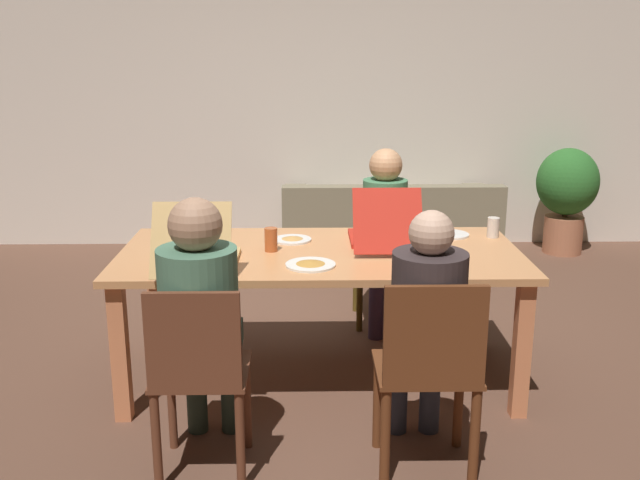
# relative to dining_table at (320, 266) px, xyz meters

# --- Properties ---
(ground_plane) EXTENTS (20.00, 20.00, 0.00)m
(ground_plane) POSITION_rel_dining_table_xyz_m (0.00, 0.00, -0.68)
(ground_plane) COLOR brown
(back_wall) EXTENTS (6.98, 0.12, 2.97)m
(back_wall) POSITION_rel_dining_table_xyz_m (0.00, 3.02, 0.81)
(back_wall) COLOR silver
(back_wall) RESTS_ON ground
(dining_table) EXTENTS (2.18, 1.03, 0.76)m
(dining_table) POSITION_rel_dining_table_xyz_m (0.00, 0.00, 0.00)
(dining_table) COLOR tan
(dining_table) RESTS_ON ground
(chair_0) EXTENTS (0.40, 0.44, 0.89)m
(chair_0) POSITION_rel_dining_table_xyz_m (0.45, 1.00, -0.18)
(chair_0) COLOR #533E14
(chair_0) RESTS_ON ground
(person_0) EXTENTS (0.30, 0.51, 1.20)m
(person_0) POSITION_rel_dining_table_xyz_m (0.45, 0.85, 0.03)
(person_0) COLOR #3C2D4D
(person_0) RESTS_ON ground
(chair_1) EXTENTS (0.44, 0.39, 0.92)m
(chair_1) POSITION_rel_dining_table_xyz_m (0.45, -0.97, -0.17)
(chair_1) COLOR brown
(chair_1) RESTS_ON ground
(person_1) EXTENTS (0.32, 0.52, 1.19)m
(person_1) POSITION_rel_dining_table_xyz_m (0.45, -0.83, 0.02)
(person_1) COLOR #34394C
(person_1) RESTS_ON ground
(chair_2) EXTENTS (0.41, 0.41, 0.90)m
(chair_2) POSITION_rel_dining_table_xyz_m (-0.53, -0.97, -0.17)
(chair_2) COLOR brown
(chair_2) RESTS_ON ground
(person_2) EXTENTS (0.34, 0.55, 1.25)m
(person_2) POSITION_rel_dining_table_xyz_m (-0.53, -0.83, 0.06)
(person_2) COLOR #2F4036
(person_2) RESTS_ON ground
(pizza_box_0) EXTENTS (0.38, 0.57, 0.36)m
(pizza_box_0) POSITION_rel_dining_table_xyz_m (-0.62, -0.25, 0.14)
(pizza_box_0) COLOR tan
(pizza_box_0) RESTS_ON dining_table
(pizza_box_1) EXTENTS (0.37, 0.57, 0.34)m
(pizza_box_1) POSITION_rel_dining_table_xyz_m (0.36, 0.16, 0.14)
(pizza_box_1) COLOR red
(pizza_box_1) RESTS_ON dining_table
(plate_0) EXTENTS (0.22, 0.22, 0.03)m
(plate_0) POSITION_rel_dining_table_xyz_m (-0.16, 0.21, 0.10)
(plate_0) COLOR white
(plate_0) RESTS_ON dining_table
(plate_1) EXTENTS (0.26, 0.26, 0.03)m
(plate_1) POSITION_rel_dining_table_xyz_m (-0.72, 0.23, 0.10)
(plate_1) COLOR white
(plate_1) RESTS_ON dining_table
(plate_2) EXTENTS (0.26, 0.26, 0.03)m
(plate_2) POSITION_rel_dining_table_xyz_m (-0.05, -0.28, 0.10)
(plate_2) COLOR white
(plate_2) RESTS_ON dining_table
(plate_3) EXTENTS (0.22, 0.22, 0.01)m
(plate_3) POSITION_rel_dining_table_xyz_m (0.77, 0.31, 0.09)
(plate_3) COLOR white
(plate_3) RESTS_ON dining_table
(drinking_glass_0) EXTENTS (0.07, 0.07, 0.14)m
(drinking_glass_0) POSITION_rel_dining_table_xyz_m (0.59, -0.15, 0.16)
(drinking_glass_0) COLOR #BB4931
(drinking_glass_0) RESTS_ON dining_table
(drinking_glass_1) EXTENTS (0.07, 0.07, 0.13)m
(drinking_glass_1) POSITION_rel_dining_table_xyz_m (-0.27, 0.00, 0.15)
(drinking_glass_1) COLOR #B45326
(drinking_glass_1) RESTS_ON dining_table
(drinking_glass_2) EXTENTS (0.07, 0.07, 0.12)m
(drinking_glass_2) POSITION_rel_dining_table_xyz_m (1.01, 0.27, 0.15)
(drinking_glass_2) COLOR silver
(drinking_glass_2) RESTS_ON dining_table
(couch) EXTENTS (1.86, 0.88, 0.72)m
(couch) POSITION_rel_dining_table_xyz_m (0.65, 2.42, -0.41)
(couch) COLOR #81765C
(couch) RESTS_ON ground
(potted_plant) EXTENTS (0.55, 0.55, 0.96)m
(potted_plant) POSITION_rel_dining_table_xyz_m (2.28, 2.59, -0.11)
(potted_plant) COLOR #B66E4D
(potted_plant) RESTS_ON ground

